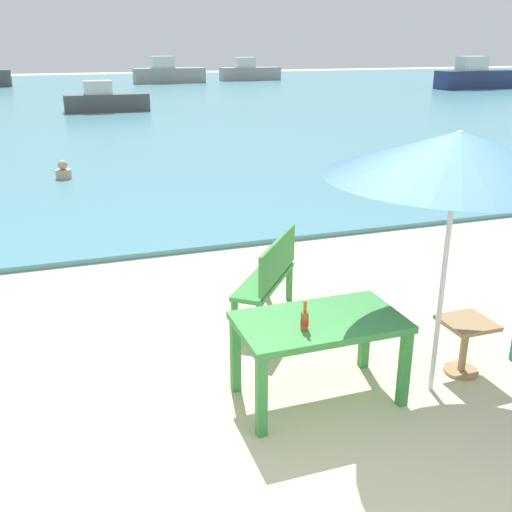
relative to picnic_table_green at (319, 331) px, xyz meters
name	(u,v)px	position (x,y,z in m)	size (l,w,h in m)	color
ground_plane	(403,457)	(0.28, -0.95, -0.65)	(120.00, 120.00, 0.00)	beige
sea_water	(91,100)	(0.28, 29.05, -0.61)	(120.00, 50.00, 0.08)	teal
picnic_table_green	(319,331)	(0.00, 0.00, 0.00)	(1.40, 0.80, 0.76)	#3D8C42
beer_bottle_amber	(305,319)	(-0.20, -0.14, 0.20)	(0.07, 0.07, 0.26)	brown
patio_umbrella	(458,155)	(1.02, -0.22, 1.47)	(2.10, 2.10, 2.30)	silver
side_table_wood	(465,339)	(1.46, -0.07, -0.30)	(0.44, 0.44, 0.54)	#9E7A51
bench_green_left	(270,274)	(0.15, 1.61, -0.11)	(1.02, 1.17, 0.95)	#3D8C42
swimmer_person	(63,171)	(-1.78, 9.55, -0.41)	(0.34, 0.34, 0.41)	tan
boat_barge	(106,100)	(0.46, 22.81, -0.11)	(3.55, 0.97, 1.29)	#4C4C4C
boat_tanker	(249,72)	(13.15, 41.36, 0.04)	(4.65, 1.27, 1.69)	gray
boat_cargo_ship	(168,73)	(6.60, 40.18, 0.09)	(5.08, 1.39, 1.85)	gray
boat_ferry	(476,77)	(24.07, 28.50, 0.14)	(5.43, 1.48, 1.97)	navy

